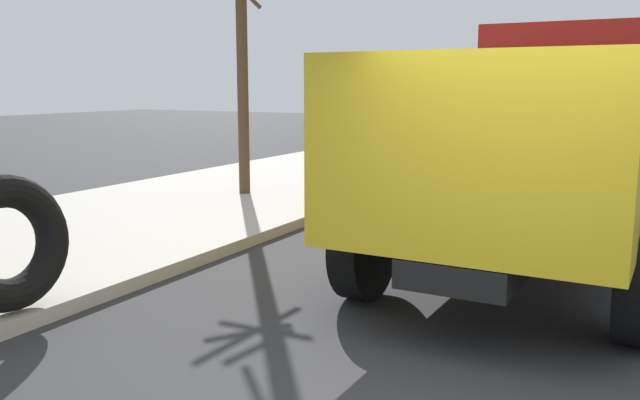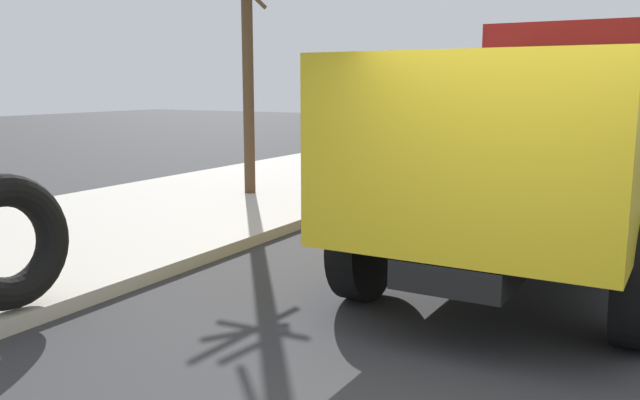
# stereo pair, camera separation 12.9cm
# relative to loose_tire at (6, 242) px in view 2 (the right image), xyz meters

# --- Properties ---
(loose_tire) EXTENTS (1.24, 0.51, 1.25)m
(loose_tire) POSITION_rel_loose_tire_xyz_m (0.00, 0.00, 0.00)
(loose_tire) COLOR black
(loose_tire) RESTS_ON sidewalk_curb
(dump_truck_yellow) EXTENTS (7.03, 2.87, 3.00)m
(dump_truck_yellow) POSITION_rel_loose_tire_xyz_m (4.73, -3.71, 0.84)
(dump_truck_yellow) COLOR gold
(dump_truck_yellow) RESTS_ON ground
(dump_truck_green) EXTENTS (7.04, 2.88, 3.00)m
(dump_truck_green) POSITION_rel_loose_tire_xyz_m (26.53, -2.85, 0.84)
(dump_truck_green) COLOR #237033
(dump_truck_green) RESTS_ON ground
(bare_tree) EXTENTS (1.27, 1.26, 5.20)m
(bare_tree) POSITION_rel_loose_tire_xyz_m (6.38, 1.90, 2.00)
(bare_tree) COLOR #4C3823
(bare_tree) RESTS_ON sidewalk_curb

